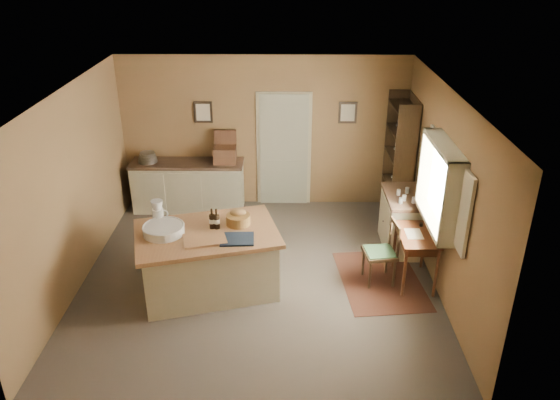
# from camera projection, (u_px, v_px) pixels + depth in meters

# --- Properties ---
(ground) EXTENTS (5.00, 5.00, 0.00)m
(ground) POSITION_uv_depth(u_px,v_px,m) (259.00, 276.00, 7.92)
(ground) COLOR brown
(ground) RESTS_ON ground
(wall_back) EXTENTS (5.00, 0.10, 2.70)m
(wall_back) POSITION_uv_depth(u_px,v_px,m) (264.00, 132.00, 9.59)
(wall_back) COLOR brown
(wall_back) RESTS_ON ground
(wall_front) EXTENTS (5.00, 0.10, 2.70)m
(wall_front) POSITION_uv_depth(u_px,v_px,m) (244.00, 303.00, 5.08)
(wall_front) COLOR brown
(wall_front) RESTS_ON ground
(wall_left) EXTENTS (0.10, 5.00, 2.70)m
(wall_left) POSITION_uv_depth(u_px,v_px,m) (72.00, 191.00, 7.36)
(wall_left) COLOR brown
(wall_left) RESTS_ON ground
(wall_right) EXTENTS (0.10, 5.00, 2.70)m
(wall_right) POSITION_uv_depth(u_px,v_px,m) (443.00, 193.00, 7.31)
(wall_right) COLOR brown
(wall_right) RESTS_ON ground
(ceiling) EXTENTS (5.00, 5.00, 0.00)m
(ceiling) POSITION_uv_depth(u_px,v_px,m) (255.00, 93.00, 6.75)
(ceiling) COLOR silver
(ceiling) RESTS_ON wall_back
(door) EXTENTS (0.97, 0.06, 2.11)m
(door) POSITION_uv_depth(u_px,v_px,m) (284.00, 149.00, 9.69)
(door) COLOR #A3A38B
(door) RESTS_ON ground
(framed_prints) EXTENTS (2.82, 0.02, 0.38)m
(framed_prints) POSITION_uv_depth(u_px,v_px,m) (275.00, 112.00, 9.41)
(framed_prints) COLOR black
(framed_prints) RESTS_ON ground
(window) EXTENTS (0.25, 1.99, 1.12)m
(window) POSITION_uv_depth(u_px,v_px,m) (443.00, 185.00, 7.04)
(window) COLOR beige
(window) RESTS_ON ground
(work_island) EXTENTS (2.12, 1.66, 1.20)m
(work_island) POSITION_uv_depth(u_px,v_px,m) (208.00, 259.00, 7.43)
(work_island) COLOR beige
(work_island) RESTS_ON ground
(sideboard) EXTENTS (1.97, 0.56, 1.18)m
(sideboard) POSITION_uv_depth(u_px,v_px,m) (189.00, 184.00, 9.71)
(sideboard) COLOR beige
(sideboard) RESTS_ON ground
(rug) EXTENTS (1.26, 1.71, 0.01)m
(rug) POSITION_uv_depth(u_px,v_px,m) (380.00, 280.00, 7.81)
(rug) COLOR #412115
(rug) RESTS_ON ground
(writing_desk) EXTENTS (0.50, 0.83, 0.82)m
(writing_desk) POSITION_uv_depth(u_px,v_px,m) (417.00, 240.00, 7.53)
(writing_desk) COLOR #3D1E0F
(writing_desk) RESTS_ON ground
(desk_chair) EXTENTS (0.48, 0.48, 0.91)m
(desk_chair) POSITION_uv_depth(u_px,v_px,m) (380.00, 253.00, 7.61)
(desk_chair) COLOR #312214
(desk_chair) RESTS_ON ground
(right_cabinet) EXTENTS (0.57, 1.01, 0.99)m
(right_cabinet) POSITION_uv_depth(u_px,v_px,m) (402.00, 221.00, 8.49)
(right_cabinet) COLOR beige
(right_cabinet) RESTS_ON ground
(shelving_unit) EXTENTS (0.36, 0.96, 2.13)m
(shelving_unit) POSITION_uv_depth(u_px,v_px,m) (402.00, 159.00, 9.24)
(shelving_unit) COLOR #312214
(shelving_unit) RESTS_ON ground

